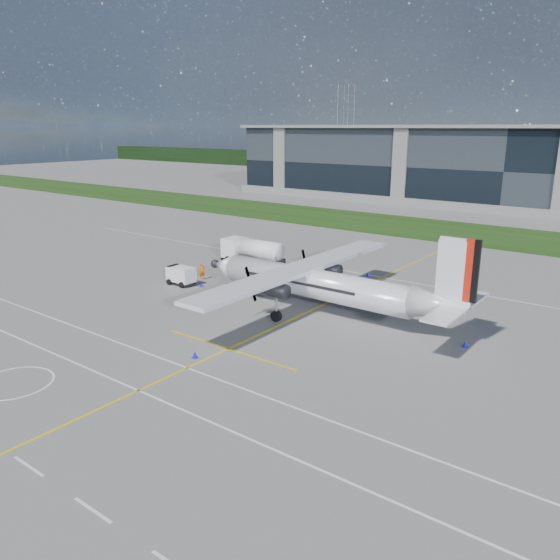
{
  "coord_description": "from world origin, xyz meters",
  "views": [
    {
      "loc": [
        27.73,
        -32.57,
        15.32
      ],
      "look_at": [
        0.34,
        3.62,
        2.5
      ],
      "focal_mm": 35.0,
      "sensor_mm": 36.0,
      "label": 1
    }
  ],
  "objects": [
    {
      "name": "white_lane_line",
      "position": [
        0.0,
        -14.0,
        0.01
      ],
      "size": [
        90.0,
        0.15,
        0.01
      ],
      "primitive_type": "cube",
      "color": "white",
      "rests_on": "ground"
    },
    {
      "name": "ground_crew_person",
      "position": [
        -11.61,
        6.04,
        0.99
      ],
      "size": [
        0.93,
        0.99,
        1.99
      ],
      "primitive_type": "imported",
      "rotation": [
        0.0,
        0.0,
        0.99
      ],
      "color": "#F25907",
      "rests_on": "ground"
    },
    {
      "name": "grass_strip",
      "position": [
        0.0,
        48.0,
        0.02
      ],
      "size": [
        400.0,
        18.0,
        0.04
      ],
      "primitive_type": "cube",
      "color": "#18390F",
      "rests_on": "ground"
    },
    {
      "name": "safety_cone_stbdwing",
      "position": [
        1.56,
        17.51,
        0.25
      ],
      "size": [
        0.36,
        0.36,
        0.5
      ],
      "primitive_type": "cone",
      "color": "#0C11D5",
      "rests_on": "ground"
    },
    {
      "name": "safety_cone_tail",
      "position": [
        16.36,
        4.59,
        0.25
      ],
      "size": [
        0.36,
        0.36,
        0.5
      ],
      "primitive_type": "cone",
      "color": "#0C11D5",
      "rests_on": "ground"
    },
    {
      "name": "pylon_west",
      "position": [
        -80.0,
        150.0,
        15.0
      ],
      "size": [
        9.0,
        4.6,
        30.0
      ],
      "primitive_type": null,
      "color": "gray",
      "rests_on": "ground"
    },
    {
      "name": "terminal_building",
      "position": [
        0.0,
        80.0,
        7.5
      ],
      "size": [
        120.0,
        20.0,
        15.0
      ],
      "primitive_type": "cube",
      "color": "black",
      "rests_on": "ground"
    },
    {
      "name": "yellow_taxiway_centerline",
      "position": [
        3.0,
        10.0,
        0.01
      ],
      "size": [
        0.2,
        70.0,
        0.01
      ],
      "primitive_type": "cube",
      "color": "yellow",
      "rests_on": "ground"
    },
    {
      "name": "safety_cone_nose_stbd",
      "position": [
        -7.61,
        5.42,
        0.25
      ],
      "size": [
        0.36,
        0.36,
        0.5
      ],
      "primitive_type": "cone",
      "color": "#0C11D5",
      "rests_on": "ground"
    },
    {
      "name": "safety_cone_fwd",
      "position": [
        -9.75,
        4.04,
        0.25
      ],
      "size": [
        0.36,
        0.36,
        0.5
      ],
      "primitive_type": "cone",
      "color": "#0C11D5",
      "rests_on": "ground"
    },
    {
      "name": "safety_cone_nose_port",
      "position": [
        -7.0,
        3.2,
        0.25
      ],
      "size": [
        0.36,
        0.36,
        0.5
      ],
      "primitive_type": "cone",
      "color": "#0C11D5",
      "rests_on": "ground"
    },
    {
      "name": "ground",
      "position": [
        0.0,
        40.0,
        0.0
      ],
      "size": [
        400.0,
        400.0,
        0.0
      ],
      "primitive_type": "plane",
      "color": "#625F5C",
      "rests_on": "ground"
    },
    {
      "name": "fuel_tanker_truck",
      "position": [
        -11.84,
        13.78,
        1.52
      ],
      "size": [
        8.11,
        2.64,
        3.04
      ],
      "primitive_type": null,
      "color": "white",
      "rests_on": "ground"
    },
    {
      "name": "baggage_tug",
      "position": [
        -11.9,
        3.39,
        0.9
      ],
      "size": [
        3.01,
        1.81,
        1.81
      ],
      "primitive_type": null,
      "color": "white",
      "rests_on": "ground"
    },
    {
      "name": "turboprop_aircraft",
      "position": [
        4.13,
        4.63,
        3.94
      ],
      "size": [
        25.34,
        26.27,
        7.88
      ],
      "primitive_type": null,
      "color": "silver",
      "rests_on": "ground"
    },
    {
      "name": "safety_cone_portwing",
      "position": [
        2.23,
        -8.54,
        0.25
      ],
      "size": [
        0.36,
        0.36,
        0.5
      ],
      "primitive_type": "cone",
      "color": "#0C11D5",
      "rests_on": "ground"
    }
  ]
}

